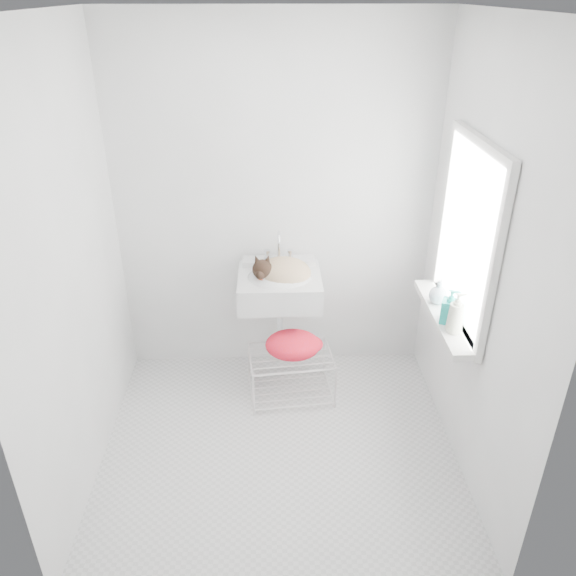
{
  "coord_description": "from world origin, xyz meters",
  "views": [
    {
      "loc": [
        -0.04,
        -2.7,
        2.59
      ],
      "look_at": [
        0.07,
        0.5,
        0.88
      ],
      "focal_mm": 35.28,
      "sensor_mm": 36.0,
      "label": 1
    }
  ],
  "objects_px": {
    "wire_rack": "(291,376)",
    "bottle_c": "(437,302)",
    "sink": "(279,275)",
    "bottle_a": "(453,331)",
    "cat": "(282,271)",
    "bottle_b": "(448,322)"
  },
  "relations": [
    {
      "from": "cat",
      "to": "bottle_b",
      "type": "height_order",
      "value": "cat"
    },
    {
      "from": "wire_rack",
      "to": "bottle_b",
      "type": "bearing_deg",
      "value": -25.74
    },
    {
      "from": "bottle_a",
      "to": "cat",
      "type": "bearing_deg",
      "value": 142.91
    },
    {
      "from": "bottle_b",
      "to": "bottle_c",
      "type": "distance_m",
      "value": 0.23
    },
    {
      "from": "bottle_a",
      "to": "wire_rack",
      "type": "bearing_deg",
      "value": 149.14
    },
    {
      "from": "cat",
      "to": "bottle_a",
      "type": "bearing_deg",
      "value": -38.8
    },
    {
      "from": "sink",
      "to": "bottle_c",
      "type": "relative_size",
      "value": 3.75
    },
    {
      "from": "cat",
      "to": "wire_rack",
      "type": "relative_size",
      "value": 0.71
    },
    {
      "from": "bottle_b",
      "to": "bottle_c",
      "type": "xyz_separation_m",
      "value": [
        0.0,
        0.23,
        0.0
      ]
    },
    {
      "from": "cat",
      "to": "bottle_a",
      "type": "distance_m",
      "value": 1.21
    },
    {
      "from": "bottle_a",
      "to": "bottle_b",
      "type": "distance_m",
      "value": 0.1
    },
    {
      "from": "bottle_a",
      "to": "bottle_c",
      "type": "bearing_deg",
      "value": 90.0
    },
    {
      "from": "cat",
      "to": "wire_rack",
      "type": "distance_m",
      "value": 0.76
    },
    {
      "from": "sink",
      "to": "bottle_c",
      "type": "xyz_separation_m",
      "value": [
        0.98,
        -0.41,
        0.0
      ]
    },
    {
      "from": "sink",
      "to": "bottle_c",
      "type": "height_order",
      "value": "sink"
    },
    {
      "from": "sink",
      "to": "wire_rack",
      "type": "distance_m",
      "value": 0.73
    },
    {
      "from": "wire_rack",
      "to": "bottle_b",
      "type": "xyz_separation_m",
      "value": [
        0.91,
        -0.44,
        0.7
      ]
    },
    {
      "from": "bottle_c",
      "to": "bottle_a",
      "type": "bearing_deg",
      "value": -90.0
    },
    {
      "from": "wire_rack",
      "to": "bottle_c",
      "type": "bearing_deg",
      "value": -12.68
    },
    {
      "from": "sink",
      "to": "bottle_a",
      "type": "distance_m",
      "value": 1.23
    },
    {
      "from": "cat",
      "to": "wire_rack",
      "type": "height_order",
      "value": "cat"
    },
    {
      "from": "sink",
      "to": "cat",
      "type": "distance_m",
      "value": 0.04
    }
  ]
}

